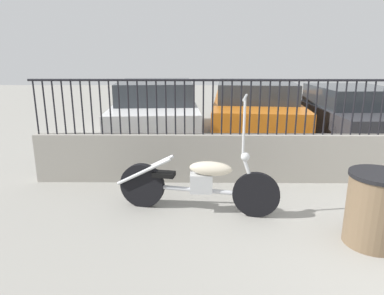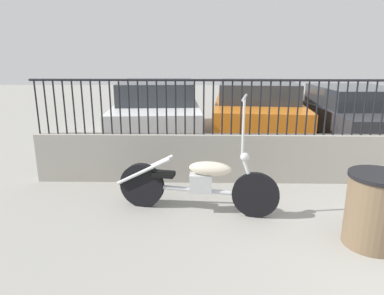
{
  "view_description": "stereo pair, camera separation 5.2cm",
  "coord_description": "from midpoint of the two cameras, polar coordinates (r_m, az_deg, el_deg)",
  "views": [
    {
      "loc": [
        -2.53,
        -2.84,
        1.96
      ],
      "look_at": [
        -2.58,
        1.77,
        0.7
      ],
      "focal_mm": 32.0,
      "sensor_mm": 36.0,
      "label": 1
    },
    {
      "loc": [
        -2.48,
        -2.84,
        1.96
      ],
      "look_at": [
        -2.58,
        1.77,
        0.7
      ],
      "focal_mm": 32.0,
      "sensor_mm": 36.0,
      "label": 2
    }
  ],
  "objects": [
    {
      "name": "low_wall",
      "position": [
        5.94,
        25.49,
        -1.66
      ],
      "size": [
        10.07,
        0.18,
        0.76
      ],
      "color": "#9E998E",
      "rests_on": "ground_plane"
    },
    {
      "name": "trash_bin",
      "position": [
        4.1,
        27.9,
        -9.02
      ],
      "size": [
        0.61,
        0.61,
        0.79
      ],
      "color": "brown",
      "rests_on": "ground_plane"
    },
    {
      "name": "fence_railing",
      "position": [
        5.77,
        26.52,
        7.08
      ],
      "size": [
        10.07,
        0.04,
        0.84
      ],
      "color": "black",
      "rests_on": "low_wall"
    },
    {
      "name": "car_white",
      "position": [
        8.39,
        -6.13,
        6.46
      ],
      "size": [
        2.14,
        4.58,
        1.36
      ],
      "rotation": [
        0.0,
        0.0,
        1.64
      ],
      "color": "black",
      "rests_on": "ground_plane"
    },
    {
      "name": "motorcycle_silver",
      "position": [
        4.36,
        -0.38,
        -5.73
      ],
      "size": [
        2.07,
        0.67,
        1.5
      ],
      "rotation": [
        0.0,
        0.0,
        -0.2
      ],
      "color": "black",
      "rests_on": "ground_plane"
    },
    {
      "name": "car_dark_grey",
      "position": [
        9.13,
        24.29,
        5.56
      ],
      "size": [
        1.93,
        4.48,
        1.23
      ],
      "rotation": [
        0.0,
        0.0,
        1.59
      ],
      "color": "black",
      "rests_on": "ground_plane"
    },
    {
      "name": "car_orange",
      "position": [
        8.47,
        10.08,
        6.4
      ],
      "size": [
        2.27,
        4.58,
        1.35
      ],
      "rotation": [
        0.0,
        0.0,
        1.48
      ],
      "color": "black",
      "rests_on": "ground_plane"
    }
  ]
}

